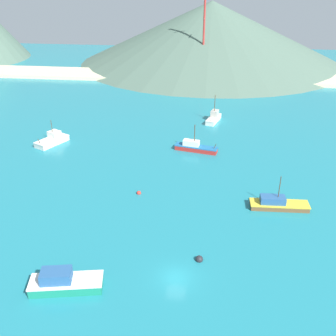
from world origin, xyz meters
name	(u,v)px	position (x,y,z in m)	size (l,w,h in m)	color
ground	(191,172)	(0.00, 30.00, -0.25)	(260.00, 280.00, 0.50)	teal
fishing_boat_0	(64,282)	(-13.46, -3.50, 1.04)	(9.30, 4.68, 2.81)	#198466
fishing_boat_2	(277,204)	(14.91, 18.49, 0.79)	(9.65, 3.05, 5.85)	brown
fishing_boat_3	(52,140)	(-32.18, 40.02, 0.92)	(6.33, 8.33, 5.49)	silver
fishing_boat_4	(195,147)	(0.09, 39.87, 0.86)	(9.54, 4.09, 6.01)	red
fishing_boat_7	(214,118)	(3.83, 59.07, 0.97)	(4.11, 7.54, 7.00)	silver
buoy_0	(199,259)	(2.77, 3.74, 0.18)	(1.05, 1.05, 1.05)	#232328
buoy_1	(139,193)	(-8.65, 20.31, 0.14)	(0.78, 0.78, 0.78)	red
beach_strip	(205,77)	(0.00, 103.91, 0.60)	(247.00, 15.35, 1.20)	beige
hill_central	(211,32)	(0.90, 133.94, 12.18)	(109.07, 109.07, 24.35)	#4C6656
radio_tower	(204,30)	(-1.13, 105.86, 16.67)	(3.27, 2.62, 32.69)	#B7332D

